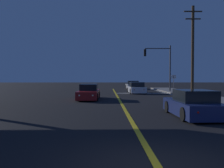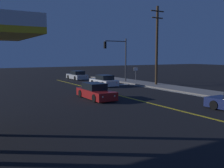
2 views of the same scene
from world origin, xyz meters
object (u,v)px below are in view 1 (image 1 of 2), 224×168
car_distant_tail_red (89,93)px  street_sign_corner (174,81)px  car_far_approaching_navy (193,105)px  utility_pole_right (193,49)px  car_following_oncoming_white (136,88)px  car_mid_block_silver (133,85)px  traffic_signal_near_right (161,61)px

car_distant_tail_red → street_sign_corner: (9.53, 7.27, 0.93)m
car_far_approaching_navy → street_sign_corner: 17.31m
utility_pole_right → car_following_oncoming_white: bearing=151.8°
car_mid_block_silver → car_following_oncoming_white: same height
car_far_approaching_navy → street_sign_corner: size_ratio=2.02×
traffic_signal_near_right → car_far_approaching_navy: bearing=82.0°
utility_pole_right → traffic_signal_near_right: bearing=113.9°
traffic_signal_near_right → car_following_oncoming_white: bearing=31.8°
car_distant_tail_red → traffic_signal_near_right: bearing=-129.3°
car_mid_block_silver → traffic_signal_near_right: size_ratio=0.75×
car_mid_block_silver → utility_pole_right: size_ratio=0.47×
car_following_oncoming_white → street_sign_corner: 4.47m
car_mid_block_silver → street_sign_corner: (3.74, -10.49, 0.93)m
car_distant_tail_red → traffic_signal_near_right: traffic_signal_near_right is taller
car_far_approaching_navy → car_mid_block_silver: bearing=89.3°
car_distant_tail_red → car_following_oncoming_white: (5.20, 7.94, -0.00)m
car_far_approaching_navy → car_following_oncoming_white: size_ratio=1.03×
car_mid_block_silver → street_sign_corner: size_ratio=2.02×
car_distant_tail_red → utility_pole_right: size_ratio=0.49×
car_distant_tail_red → traffic_signal_near_right: 13.69m
car_distant_tail_red → car_far_approaching_navy: same height
car_far_approaching_navy → traffic_signal_near_right: size_ratio=0.74×
utility_pole_right → street_sign_corner: (-1.40, 2.39, -3.53)m
car_far_approaching_navy → car_following_oncoming_white: same height
car_mid_block_silver → car_far_approaching_navy: size_ratio=1.00×
car_following_oncoming_white → traffic_signal_near_right: traffic_signal_near_right is taller
car_far_approaching_navy → traffic_signal_near_right: (2.76, 19.69, 3.41)m
traffic_signal_near_right → street_sign_corner: size_ratio=2.71×
traffic_signal_near_right → car_mid_block_silver: bearing=-69.7°
car_distant_tail_red → street_sign_corner: 12.02m
car_distant_tail_red → traffic_signal_near_right: (8.63, 10.07, 3.41)m
car_distant_tail_red → utility_pole_right: utility_pole_right is taller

